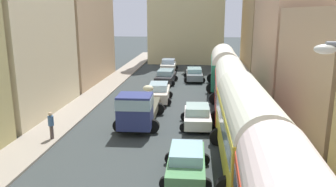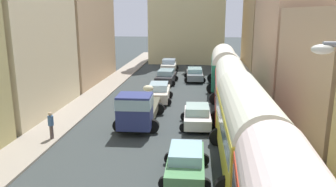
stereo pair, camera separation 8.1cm
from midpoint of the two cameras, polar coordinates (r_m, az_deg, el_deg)
ground_plane at (r=28.11m, az=0.81°, el=-1.79°), size 154.00×154.00×0.00m
sidewalk_left at (r=29.60m, az=-13.31°, el=-1.23°), size 2.50×70.00×0.14m
sidewalk_right at (r=28.41m, az=15.55°, el=-1.99°), size 2.50×70.00×0.14m
building_left_2 at (r=26.92m, az=-23.46°, el=8.95°), size 4.81×10.06×11.54m
building_left_3 at (r=37.68m, az=-14.92°, el=10.67°), size 5.13×12.23×11.56m
building_right_3 at (r=36.33m, az=19.79°, el=12.44°), size 5.10×13.06×14.36m
building_right_4 at (r=49.47m, az=16.57°, el=12.12°), size 5.48×12.29×13.24m
distant_church at (r=51.74m, az=3.32°, el=12.73°), size 10.93×7.60×19.43m
parked_bus_1 at (r=16.48m, az=13.39°, el=-5.00°), size 3.38×9.39×4.20m
parked_bus_2 at (r=25.15m, az=10.82°, el=1.26°), size 3.39×8.75×3.97m
parked_bus_3 at (r=33.97m, az=9.59°, el=4.61°), size 3.50×8.13×4.11m
cargo_truck_0 at (r=22.33m, az=-4.92°, el=-2.47°), size 3.08×6.58×2.54m
car_0 at (r=28.72m, az=-1.47°, el=0.19°), size 2.41×4.19×1.60m
car_1 at (r=36.09m, az=-0.27°, el=2.91°), size 2.48×4.44×1.48m
car_2 at (r=43.21m, az=0.21°, el=4.78°), size 2.45×4.00×1.61m
car_3 at (r=15.93m, az=3.18°, el=-11.51°), size 2.31×4.11×1.43m
car_4 at (r=22.61m, az=5.08°, el=-3.80°), size 2.40×3.79×1.45m
car_5 at (r=37.73m, az=4.60°, el=3.29°), size 2.49×4.34×1.40m
pedestrian_0 at (r=21.13m, az=-19.11°, el=-4.95°), size 0.42×0.42×1.78m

